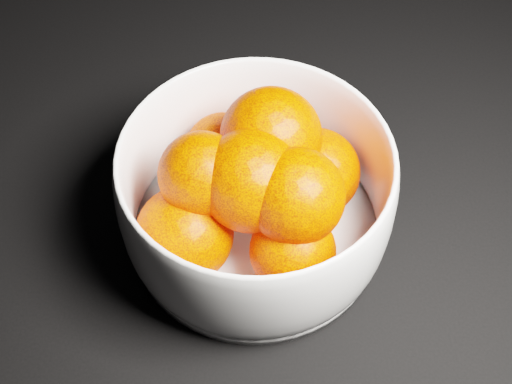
{
  "coord_description": "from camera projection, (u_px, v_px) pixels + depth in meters",
  "views": [
    {
      "loc": [
        -0.26,
        -0.56,
        0.46
      ],
      "look_at": [
        -0.25,
        -0.25,
        0.05
      ],
      "focal_mm": 50.0,
      "sensor_mm": 36.0,
      "label": 1
    }
  ],
  "objects": [
    {
      "name": "bowl",
      "position": [
        256.0,
        196.0,
        0.52
      ],
      "size": [
        0.2,
        0.2,
        0.1
      ],
      "rotation": [
        0.0,
        0.0,
        -0.05
      ],
      "color": "white",
      "rests_on": "ground"
    },
    {
      "name": "orange_pile",
      "position": [
        256.0,
        185.0,
        0.5
      ],
      "size": [
        0.17,
        0.15,
        0.11
      ],
      "color": "#FF3700",
      "rests_on": "bowl"
    },
    {
      "name": "ground",
      "position": [
        495.0,
        16.0,
        0.71
      ],
      "size": [
        3.0,
        3.0,
        0.0
      ],
      "primitive_type": "cube",
      "color": "black",
      "rests_on": "ground"
    }
  ]
}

